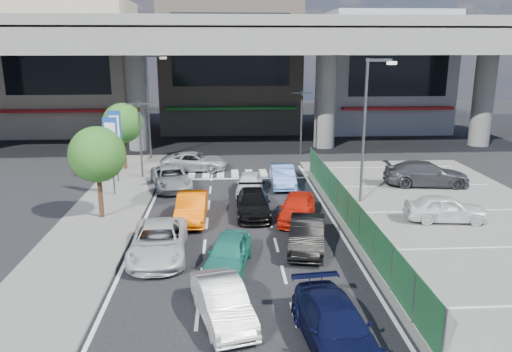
{
  "coord_description": "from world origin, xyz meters",
  "views": [
    {
      "loc": [
        -0.56,
        -20.71,
        8.64
      ],
      "look_at": [
        0.96,
        4.4,
        2.06
      ],
      "focal_mm": 35.0,
      "sensor_mm": 36.0,
      "label": 1
    }
  ],
  "objects": [
    {
      "name": "traffic_light_right",
      "position": [
        5.5,
        19.0,
        3.94
      ],
      "size": [
        1.6,
        1.24,
        5.2
      ],
      "color": "#595B60",
      "rests_on": "ground"
    },
    {
      "name": "signboard_near",
      "position": [
        -7.2,
        7.99,
        3.06
      ],
      "size": [
        0.8,
        0.14,
        4.7
      ],
      "color": "#595B60",
      "rests_on": "ground"
    },
    {
      "name": "wagon_silver_front_left",
      "position": [
        -4.05,
        9.61,
        0.65
      ],
      "size": [
        3.21,
        5.06,
        1.3
      ],
      "primitive_type": "imported",
      "rotation": [
        0.0,
        0.0,
        0.24
      ],
      "color": "#9A9EA1",
      "rests_on": "ground"
    },
    {
      "name": "building_center",
      "position": [
        0.0,
        32.97,
        7.49
      ],
      "size": [
        14.0,
        10.9,
        15.0
      ],
      "color": "gray",
      "rests_on": "ground"
    },
    {
      "name": "taxi_orange_left",
      "position": [
        -2.37,
        3.53,
        0.69
      ],
      "size": [
        1.52,
        4.21,
        1.38
      ],
      "primitive_type": "imported",
      "rotation": [
        0.0,
        0.0,
        -0.01
      ],
      "color": "#F75F02",
      "rests_on": "ground"
    },
    {
      "name": "hatch_black_mid_right",
      "position": [
        2.88,
        -0.56,
        0.69
      ],
      "size": [
        2.22,
        4.39,
        1.38
      ],
      "primitive_type": "imported",
      "rotation": [
        0.0,
        0.0,
        -0.19
      ],
      "color": "black",
      "rests_on": "ground"
    },
    {
      "name": "sedan_black_mid",
      "position": [
        0.8,
        4.17,
        0.62
      ],
      "size": [
        1.81,
        4.33,
        1.25
      ],
      "primitive_type": "imported",
      "rotation": [
        0.0,
        0.0,
        -0.01
      ],
      "color": "black",
      "rests_on": "ground"
    },
    {
      "name": "hatch_white_back_mid",
      "position": [
        -0.76,
        -6.17,
        0.65
      ],
      "size": [
        2.33,
        4.16,
        1.3
      ],
      "primitive_type": "imported",
      "rotation": [
        0.0,
        0.0,
        0.26
      ],
      "color": "silver",
      "rests_on": "ground"
    },
    {
      "name": "fence_run",
      "position": [
        5.3,
        1.0,
        0.9
      ],
      "size": [
        0.16,
        22.0,
        1.8
      ],
      "primitive_type": null,
      "color": "#1C542C",
      "rests_on": "ground"
    },
    {
      "name": "building_east",
      "position": [
        16.0,
        31.97,
        5.99
      ],
      "size": [
        12.0,
        10.9,
        12.0
      ],
      "color": "gray",
      "rests_on": "ground"
    },
    {
      "name": "traffic_light_left",
      "position": [
        -6.2,
        12.0,
        3.94
      ],
      "size": [
        1.6,
        1.24,
        5.2
      ],
      "color": "#595B60",
      "rests_on": "ground"
    },
    {
      "name": "crossing_wagon_silver",
      "position": [
        -2.84,
        14.17,
        0.65
      ],
      "size": [
        4.86,
        2.64,
        1.3
      ],
      "primitive_type": "imported",
      "rotation": [
        0.0,
        0.0,
        1.46
      ],
      "color": "#96979D",
      "rests_on": "ground"
    },
    {
      "name": "street_lamp_right",
      "position": [
        7.17,
        6.0,
        4.77
      ],
      "size": [
        1.65,
        0.22,
        8.0
      ],
      "color": "#595B60",
      "rests_on": "ground"
    },
    {
      "name": "ground",
      "position": [
        0.0,
        0.0,
        0.0
      ],
      "size": [
        120.0,
        120.0,
        0.0
      ],
      "primitive_type": "plane",
      "color": "black",
      "rests_on": "ground"
    },
    {
      "name": "minivan_navy_back",
      "position": [
        2.56,
        -7.81,
        0.67
      ],
      "size": [
        2.37,
        4.81,
        1.34
      ],
      "primitive_type": "imported",
      "rotation": [
        0.0,
        0.0,
        0.11
      ],
      "color": "black",
      "rests_on": "ground"
    },
    {
      "name": "parking_lot",
      "position": [
        11.0,
        2.0,
        0.03
      ],
      "size": [
        12.0,
        28.0,
        0.06
      ],
      "primitive_type": "cube",
      "color": "#5A5A58",
      "rests_on": "ground"
    },
    {
      "name": "kei_truck_front_right",
      "position": [
        2.96,
        9.63,
        0.66
      ],
      "size": [
        1.47,
        4.05,
        1.33
      ],
      "primitive_type": "imported",
      "rotation": [
        0.0,
        0.0,
        -0.02
      ],
      "color": "#5F8ADA",
      "rests_on": "ground"
    },
    {
      "name": "tree_near",
      "position": [
        -7.0,
        4.0,
        3.39
      ],
      "size": [
        2.8,
        2.8,
        4.8
      ],
      "color": "#382314",
      "rests_on": "ground"
    },
    {
      "name": "parked_sedan_dgrey",
      "position": [
        12.0,
        9.02,
        0.82
      ],
      "size": [
        5.47,
        2.73,
        1.52
      ],
      "primitive_type": "imported",
      "rotation": [
        0.0,
        0.0,
        1.45
      ],
      "color": "#333438",
      "rests_on": "parking_lot"
    },
    {
      "name": "sedan_white_mid_left",
      "position": [
        -3.47,
        -0.98,
        0.69
      ],
      "size": [
        2.49,
        5.04,
        1.37
      ],
      "primitive_type": "imported",
      "rotation": [
        0.0,
        0.0,
        0.04
      ],
      "color": "silver",
      "rests_on": "ground"
    },
    {
      "name": "sedan_white_front_mid",
      "position": [
        0.78,
        8.11,
        0.63
      ],
      "size": [
        1.86,
        3.85,
        1.27
      ],
      "primitive_type": "imported",
      "rotation": [
        0.0,
        0.0,
        -0.1
      ],
      "color": "silver",
      "rests_on": "ground"
    },
    {
      "name": "street_lamp_left",
      "position": [
        -6.33,
        18.0,
        4.77
      ],
      "size": [
        1.65,
        0.22,
        8.0
      ],
      "color": "#595B60",
      "rests_on": "ground"
    },
    {
      "name": "tree_far",
      "position": [
        -7.8,
        14.5,
        3.39
      ],
      "size": [
        2.8,
        2.8,
        4.8
      ],
      "color": "#382314",
      "rests_on": "ground"
    },
    {
      "name": "taxi_orange_right",
      "position": [
        2.97,
        3.15,
        0.69
      ],
      "size": [
        2.62,
        4.33,
        1.38
      ],
      "primitive_type": "imported",
      "rotation": [
        0.0,
        0.0,
        -0.26
      ],
      "color": "red",
      "rests_on": "ground"
    },
    {
      "name": "parked_sedan_white",
      "position": [
        10.38,
        2.47,
        0.74
      ],
      "size": [
        4.17,
        2.04,
        1.37
      ],
      "primitive_type": "imported",
      "rotation": [
        0.0,
        0.0,
        1.46
      ],
      "color": "silver",
      "rests_on": "parking_lot"
    },
    {
      "name": "expressway",
      "position": [
        0.0,
        22.0,
        8.76
      ],
      "size": [
        64.0,
        14.0,
        10.75
      ],
      "color": "slate",
      "rests_on": "ground"
    },
    {
      "name": "traffic_cone",
      "position": [
        5.85,
        6.11,
        0.39
      ],
      "size": [
        0.4,
        0.4,
        0.66
      ],
      "primitive_type": "cone",
      "rotation": [
        0.0,
        0.0,
        0.2
      ],
      "color": "red",
      "rests_on": "parking_lot"
    },
    {
      "name": "signboard_far",
      "position": [
        -7.6,
        10.99,
        3.06
      ],
      "size": [
        0.8,
        0.14,
        4.7
      ],
      "color": "#595B60",
      "rests_on": "ground"
    },
    {
      "name": "taxi_teal_mid",
      "position": [
        -0.55,
        -2.23,
        0.65
      ],
      "size": [
        2.25,
        4.05,
        1.3
      ],
      "primitive_type": "imported",
      "rotation": [
        0.0,
        0.0,
        -0.19
      ],
      "color": "#248672",
      "rests_on": "ground"
    },
    {
      "name": "building_west",
      "position": [
        -16.0,
        31.97,
        6.49
      ],
      "size": [
        12.0,
        10.9,
        13.0
      ],
      "color": "gray",
      "rests_on": "ground"
    },
    {
      "name": "sidewalk_left",
      "position": [
        -7.0,
        4.0,
        0.06
      ],
      "size": [
        4.0,
        30.0,
        0.12
      ],
      "primitive_type": "cube",
      "color": "#5A5A58",
      "rests_on": "ground"
    }
  ]
}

